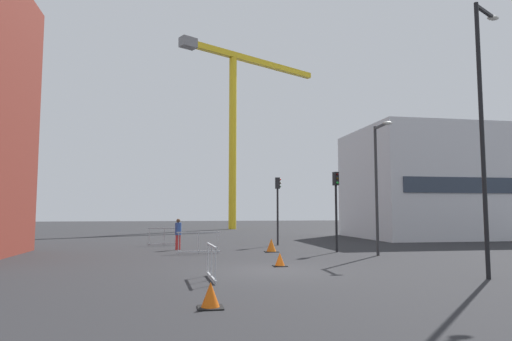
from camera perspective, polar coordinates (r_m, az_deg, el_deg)
The scene contains 14 objects.
ground at distance 16.31m, azimuth 2.04°, elevation -12.63°, with size 160.00×160.00×0.00m, color #28282B.
office_block at distance 38.48m, azimuth 20.69°, elevation -1.61°, with size 10.87×10.00×8.57m.
construction_crane at distance 54.67m, azimuth -2.43°, elevation 8.19°, with size 18.27×10.85×21.49m.
streetlamp_tall at distance 16.37m, azimuth 26.96°, elevation 6.00°, with size 1.46×0.89×8.97m.
streetlamp_short at distance 22.20m, azimuth 15.28°, elevation -0.81°, with size 0.44×1.66×6.23m.
traffic_light_corner at distance 27.98m, azimuth 2.78°, elevation -3.75°, with size 0.38×0.27×4.20m.
traffic_light_crosswalk at distance 23.71m, azimuth 10.16°, elevation -3.50°, with size 0.28×0.39×4.15m.
pedestrian_walking at distance 25.13m, azimuth -9.88°, elevation -7.68°, with size 0.34×0.34×1.69m.
safety_barrier_rear at distance 14.16m, azimuth -5.70°, elevation -11.46°, with size 0.16×1.98×1.08m.
safety_barrier_front at distance 22.80m, azimuth -7.33°, elevation -9.04°, with size 2.18×0.09×1.08m.
safety_barrier_left_run at distance 28.38m, azimuth -11.58°, elevation -8.21°, with size 2.02×0.12×1.08m.
traffic_cone_by_barrier at distance 17.56m, azimuth 3.06°, elevation -11.31°, with size 0.51×0.51×0.52m.
traffic_cone_striped at distance 10.23m, azimuth -5.82°, elevation -15.61°, with size 0.56×0.56×0.57m.
traffic_cone_orange at distance 23.55m, azimuth 1.96°, elevation -9.54°, with size 0.68×0.68×0.68m.
Camera 1 is at (-3.40, -15.81, 2.12)m, focal length 31.42 mm.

